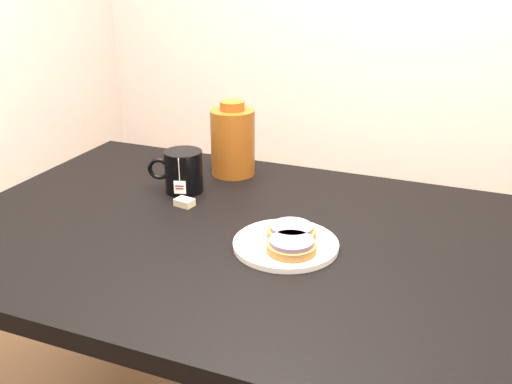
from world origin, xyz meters
TOP-DOWN VIEW (x-y plane):
  - table at (0.00, 0.00)m, footprint 1.40×0.90m
  - plate at (0.09, -0.04)m, footprint 0.22×0.22m
  - bagel_back at (0.09, -0.01)m, footprint 0.14×0.14m
  - bagel_front at (0.11, -0.07)m, footprint 0.15×0.15m
  - mug at (-0.26, 0.16)m, footprint 0.15×0.12m
  - teabag_pouch at (-0.21, 0.07)m, footprint 0.05×0.04m
  - bagel_package at (-0.19, 0.32)m, footprint 0.13×0.13m

SIDE VIEW (x-z plane):
  - table at x=0.00m, z-range 0.29..1.04m
  - plate at x=0.09m, z-range 0.75..0.77m
  - teabag_pouch at x=-0.21m, z-range 0.75..0.77m
  - bagel_back at x=0.09m, z-range 0.76..0.79m
  - bagel_front at x=0.11m, z-range 0.76..0.79m
  - mug at x=-0.26m, z-range 0.75..0.86m
  - bagel_package at x=-0.19m, z-range 0.74..0.95m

